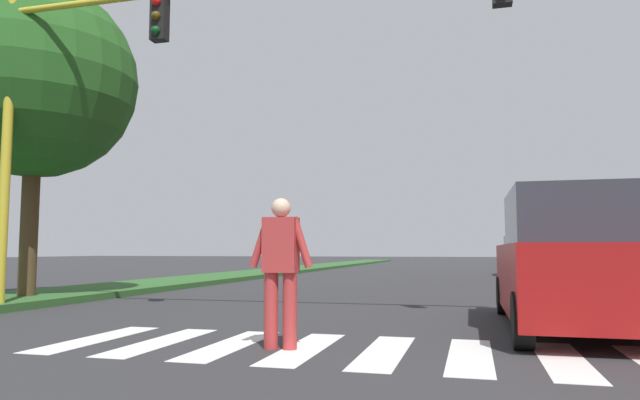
# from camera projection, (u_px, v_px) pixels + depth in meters

# --- Properties ---
(ground_plane) EXTENTS (140.00, 140.00, 0.00)m
(ground_plane) POSITION_uv_depth(u_px,v_px,m) (452.00, 274.00, 26.86)
(ground_plane) COLOR #2D2D30
(crosswalk) EXTENTS (7.65, 2.20, 0.01)m
(crosswalk) POSITION_uv_depth(u_px,v_px,m) (384.00, 352.00, 6.22)
(crosswalk) COLOR silver
(crosswalk) RESTS_ON ground_plane
(median_strip) EXTENTS (2.63, 64.00, 0.15)m
(median_strip) POSITION_uv_depth(u_px,v_px,m) (270.00, 272.00, 27.06)
(median_strip) COLOR #2D5B28
(median_strip) RESTS_ON ground_plane
(tree_mid) EXTENTS (4.27, 4.27, 6.78)m
(tree_mid) POSITION_uv_depth(u_px,v_px,m) (36.00, 80.00, 12.48)
(tree_mid) COLOR #4C3823
(tree_mid) RESTS_ON median_strip
(traffic_light_gantry) EXTENTS (10.38, 0.30, 6.00)m
(traffic_light_gantry) POSITION_uv_depth(u_px,v_px,m) (162.00, 57.00, 9.87)
(traffic_light_gantry) COLOR gold
(traffic_light_gantry) RESTS_ON median_strip
(pedestrian_performer) EXTENTS (0.75, 0.25, 1.69)m
(pedestrian_performer) POSITION_uv_depth(u_px,v_px,m) (281.00, 265.00, 6.48)
(pedestrian_performer) COLOR #B23333
(pedestrian_performer) RESTS_ON ground_plane
(suv_crossing) EXTENTS (1.98, 4.61, 1.97)m
(suv_crossing) POSITION_uv_depth(u_px,v_px,m) (574.00, 262.00, 8.06)
(suv_crossing) COLOR maroon
(suv_crossing) RESTS_ON ground_plane
(sedan_midblock) EXTENTS (1.95, 4.36, 1.71)m
(sedan_midblock) POSITION_uv_depth(u_px,v_px,m) (526.00, 257.00, 24.20)
(sedan_midblock) COLOR silver
(sedan_midblock) RESTS_ON ground_plane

